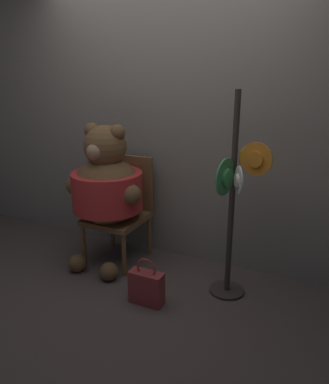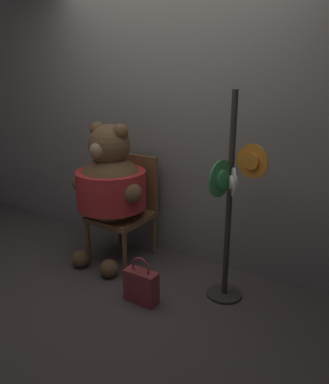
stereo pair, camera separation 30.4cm
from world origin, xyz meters
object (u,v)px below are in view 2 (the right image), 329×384
(chair, at_px, (127,205))
(handbag_on_ground, at_px, (141,286))
(hat_display_rack, at_px, (232,203))
(teddy_bear, at_px, (111,185))

(chair, distance_m, handbag_on_ground, 0.91)
(hat_display_rack, bearing_deg, teddy_bear, 178.02)
(hat_display_rack, relative_size, handbag_on_ground, 4.20)
(handbag_on_ground, bearing_deg, teddy_bear, 145.62)
(hat_display_rack, distance_m, handbag_on_ground, 0.94)
(handbag_on_ground, bearing_deg, hat_display_rack, 35.07)
(teddy_bear, height_order, handbag_on_ground, teddy_bear)
(hat_display_rack, bearing_deg, handbag_on_ground, -144.93)
(chair, xyz_separation_m, hat_display_rack, (1.13, -0.22, 0.30))
(teddy_bear, relative_size, hat_display_rack, 0.81)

